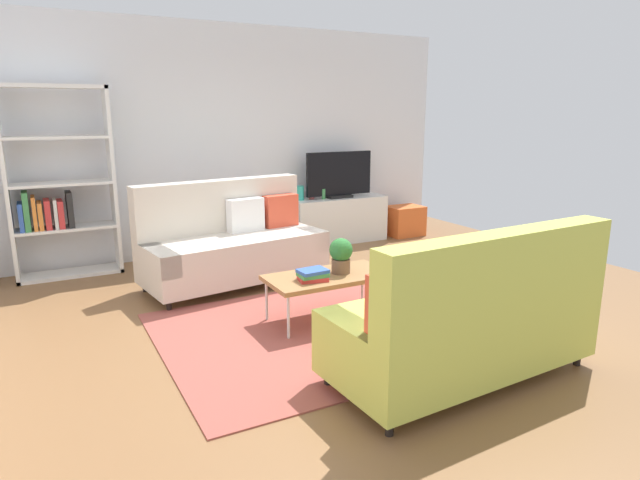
# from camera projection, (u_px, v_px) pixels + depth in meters

# --- Properties ---
(ground_plane) EXTENTS (7.68, 7.68, 0.00)m
(ground_plane) POSITION_uv_depth(u_px,v_px,m) (330.00, 315.00, 4.98)
(ground_plane) COLOR brown
(wall_far) EXTENTS (6.40, 0.12, 2.90)m
(wall_far) POSITION_uv_depth(u_px,v_px,m) (226.00, 141.00, 7.05)
(wall_far) COLOR silver
(wall_far) RESTS_ON ground_plane
(area_rug) EXTENTS (2.90, 2.20, 0.01)m
(area_rug) POSITION_uv_depth(u_px,v_px,m) (335.00, 327.00, 4.68)
(area_rug) COLOR #9E4C42
(area_rug) RESTS_ON ground_plane
(couch_beige) EXTENTS (2.00, 1.09, 1.10)m
(couch_beige) POSITION_uv_depth(u_px,v_px,m) (233.00, 243.00, 5.81)
(couch_beige) COLOR beige
(couch_beige) RESTS_ON ground_plane
(couch_green) EXTENTS (1.94, 0.93, 1.10)m
(couch_green) POSITION_uv_depth(u_px,v_px,m) (466.00, 320.00, 3.68)
(couch_green) COLOR #C1CC51
(couch_green) RESTS_ON ground_plane
(coffee_table) EXTENTS (1.10, 0.56, 0.42)m
(coffee_table) POSITION_uv_depth(u_px,v_px,m) (329.00, 278.00, 4.78)
(coffee_table) COLOR #9E7042
(coffee_table) RESTS_ON ground_plane
(tv_console) EXTENTS (1.40, 0.44, 0.64)m
(tv_console) POSITION_uv_depth(u_px,v_px,m) (338.00, 220.00, 7.70)
(tv_console) COLOR silver
(tv_console) RESTS_ON ground_plane
(tv) EXTENTS (1.00, 0.20, 0.64)m
(tv) POSITION_uv_depth(u_px,v_px,m) (339.00, 175.00, 7.54)
(tv) COLOR black
(tv) RESTS_ON tv_console
(bookshelf) EXTENTS (1.10, 0.36, 2.10)m
(bookshelf) POSITION_uv_depth(u_px,v_px,m) (58.00, 191.00, 5.95)
(bookshelf) COLOR white
(bookshelf) RESTS_ON ground_plane
(storage_trunk) EXTENTS (0.52, 0.40, 0.44)m
(storage_trunk) POSITION_uv_depth(u_px,v_px,m) (405.00, 221.00, 8.14)
(storage_trunk) COLOR orange
(storage_trunk) RESTS_ON ground_plane
(potted_plant) EXTENTS (0.21, 0.21, 0.32)m
(potted_plant) POSITION_uv_depth(u_px,v_px,m) (341.00, 254.00, 4.79)
(potted_plant) COLOR brown
(potted_plant) RESTS_ON coffee_table
(table_book_0) EXTENTS (0.27, 0.23, 0.03)m
(table_book_0) POSITION_uv_depth(u_px,v_px,m) (313.00, 278.00, 4.61)
(table_book_0) COLOR red
(table_book_0) RESTS_ON coffee_table
(table_book_1) EXTENTS (0.25, 0.20, 0.03)m
(table_book_1) POSITION_uv_depth(u_px,v_px,m) (313.00, 275.00, 4.61)
(table_book_1) COLOR #3F8C4C
(table_book_1) RESTS_ON table_book_0
(table_book_2) EXTENTS (0.25, 0.19, 0.03)m
(table_book_2) POSITION_uv_depth(u_px,v_px,m) (313.00, 271.00, 4.60)
(table_book_2) COLOR #3359B2
(table_book_2) RESTS_ON table_book_1
(vase_0) EXTENTS (0.12, 0.12, 0.19)m
(vase_0) POSITION_uv_depth(u_px,v_px,m) (300.00, 193.00, 7.38)
(vase_0) COLOR #33B29E
(vase_0) RESTS_ON tv_console
(vase_1) EXTENTS (0.08, 0.08, 0.20)m
(vase_1) POSITION_uv_depth(u_px,v_px,m) (311.00, 192.00, 7.47)
(vase_1) COLOR #B24C4C
(vase_1) RESTS_ON tv_console
(bottle_0) EXTENTS (0.05, 0.05, 0.14)m
(bottle_0) POSITION_uv_depth(u_px,v_px,m) (324.00, 194.00, 7.46)
(bottle_0) COLOR #3F8C4C
(bottle_0) RESTS_ON tv_console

